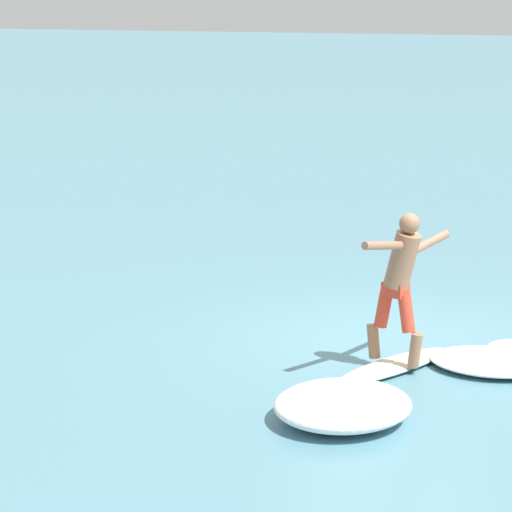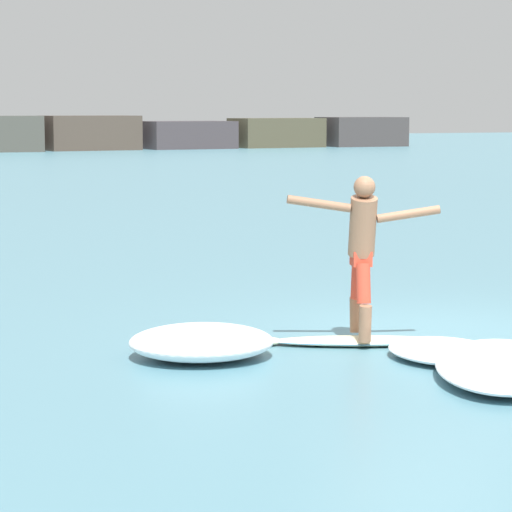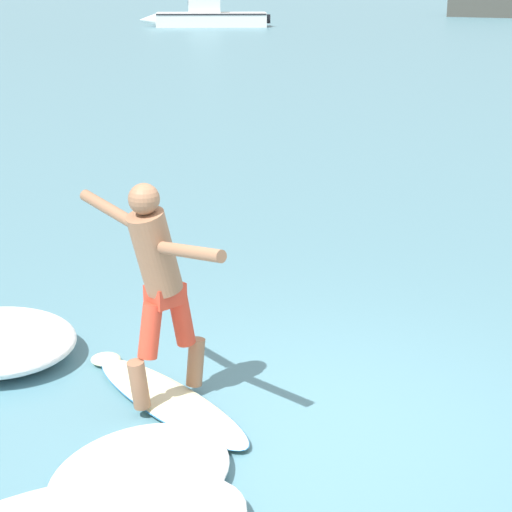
% 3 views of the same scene
% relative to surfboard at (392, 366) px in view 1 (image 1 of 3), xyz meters
% --- Properties ---
extents(ground_plane, '(200.00, 200.00, 0.00)m').
position_rel_surfboard_xyz_m(ground_plane, '(1.15, 0.27, -0.04)').
color(ground_plane, teal).
extents(surfboard, '(2.03, 1.21, 0.22)m').
position_rel_surfboard_xyz_m(surfboard, '(0.00, 0.00, 0.00)').
color(surfboard, beige).
rests_on(surfboard, ground).
extents(surfer, '(1.55, 0.82, 1.73)m').
position_rel_surfboard_xyz_m(surfer, '(0.01, -0.08, 1.05)').
color(surfer, '#926549').
rests_on(surfer, surfboard).
extents(wave_foam_at_nose, '(1.18, 1.43, 0.16)m').
position_rel_surfboard_xyz_m(wave_foam_at_nose, '(0.45, -1.02, 0.04)').
color(wave_foam_at_nose, white).
rests_on(wave_foam_at_nose, ground).
extents(wave_foam_beside, '(1.71, 1.62, 0.33)m').
position_rel_surfboard_xyz_m(wave_foam_beside, '(-1.77, 0.04, 0.12)').
color(wave_foam_beside, white).
rests_on(wave_foam_beside, ground).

